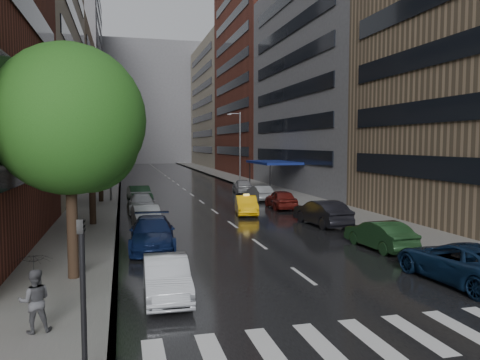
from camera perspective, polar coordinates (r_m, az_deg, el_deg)
ground at (r=15.30m, az=13.49°, el=-15.33°), size 220.00×220.00×0.00m
road at (r=63.30m, az=-7.98°, el=-0.27°), size 14.00×140.00×0.01m
sidewalk_left at (r=62.97m, az=-16.15°, el=-0.36°), size 4.00×140.00×0.15m
sidewalk_right at (r=64.87m, az=-0.05°, el=-0.05°), size 4.00×140.00×0.15m
crosswalk at (r=13.77m, az=18.31°, el=-17.66°), size 13.15×2.80×0.01m
buildings_left at (r=72.80m, az=-21.03°, el=12.71°), size 8.00×108.00×38.00m
buildings_right at (r=73.42m, az=3.29°, el=12.16°), size 8.05×109.10×36.00m
building_far at (r=131.35m, az=-11.30°, el=9.09°), size 40.00×14.00×32.00m
tree_near at (r=18.24m, az=-20.09°, el=6.91°), size 5.51×5.51×8.79m
tree_mid at (r=30.35m, az=-17.77°, el=7.74°), size 6.42×6.42×10.22m
tree_far at (r=42.16m, az=-16.71°, el=4.42°), size 4.83×4.83×7.70m
taxi at (r=34.11m, az=0.77°, el=-3.08°), size 2.11×4.32×1.36m
parked_cars_left at (r=29.38m, az=-11.38°, el=-4.28°), size 2.46×29.42×1.57m
parked_cars_right at (r=31.53m, az=8.70°, el=-3.63°), size 2.89×37.68×1.61m
ped_black_umbrella at (r=13.76m, az=-23.80°, el=-11.80°), size 0.96×0.98×2.09m
traffic_light at (r=10.45m, az=-18.61°, el=-11.99°), size 0.18×0.15×3.45m
street_lamp_left at (r=42.74m, az=-15.48°, el=3.93°), size 1.74×0.22×9.00m
street_lamp_right at (r=59.51m, az=-0.07°, el=4.19°), size 1.74×0.22×9.00m
awning at (r=50.29m, az=4.10°, el=2.13°), size 4.00×8.00×3.12m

